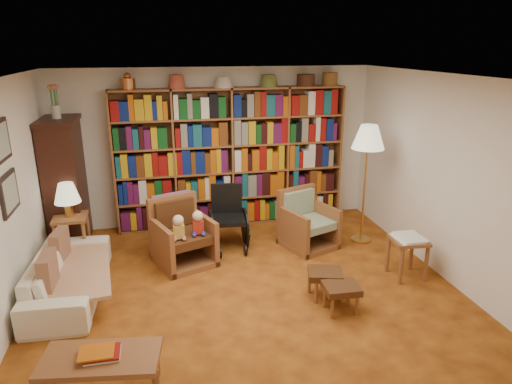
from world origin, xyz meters
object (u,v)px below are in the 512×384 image
object	(u,v)px
floor_lamp	(368,142)
wheelchair	(228,219)
footstool_a	(325,276)
coffee_table	(101,362)
sofa	(69,275)
armchair_leather	(183,235)
side_table_papers	(408,246)
side_table_lamp	(71,227)
footstool_b	(341,290)
armchair_sage	(307,224)

from	to	relation	value
floor_lamp	wheelchair	bearing A→B (deg)	172.93
footstool_a	coffee_table	xyz separation A→B (m)	(-2.37, -1.13, 0.08)
floor_lamp	sofa	bearing A→B (deg)	-169.86
armchair_leather	side_table_papers	world-z (taller)	armchair_leather
side_table_lamp	footstool_b	distance (m)	3.67
wheelchair	floor_lamp	bearing A→B (deg)	-7.07
armchair_leather	coffee_table	distance (m)	2.58
side_table_papers	footstool_a	world-z (taller)	side_table_papers
side_table_lamp	coffee_table	bearing A→B (deg)	-77.08
footstool_a	coffee_table	bearing A→B (deg)	-154.50
armchair_leather	wheelchair	xyz separation A→B (m)	(0.67, 0.33, 0.05)
armchair_leather	footstool_b	size ratio (longest dim) A/B	2.44
sofa	footstool_b	distance (m)	3.14
sofa	armchair_sage	world-z (taller)	armchair_sage
wheelchair	footstool_a	size ratio (longest dim) A/B	1.96
floor_lamp	side_table_lamp	bearing A→B (deg)	176.26
armchair_sage	coffee_table	distance (m)	3.70
wheelchair	coffee_table	xyz separation A→B (m)	(-1.50, -2.77, -0.06)
wheelchair	sofa	bearing A→B (deg)	-154.71
sofa	coffee_table	world-z (taller)	sofa
wheelchair	floor_lamp	distance (m)	2.27
side_table_lamp	coffee_table	world-z (taller)	side_table_lamp
side_table_lamp	floor_lamp	distance (m)	4.26
armchair_sage	footstool_b	distance (m)	1.81
side_table_papers	coffee_table	bearing A→B (deg)	-158.90
wheelchair	side_table_papers	xyz separation A→B (m)	(2.05, -1.40, 0.01)
side_table_papers	footstool_a	xyz separation A→B (m)	(-1.18, -0.24, -0.16)
side_table_lamp	footstool_a	world-z (taller)	side_table_lamp
footstool_a	floor_lamp	bearing A→B (deg)	51.59
armchair_sage	footstool_a	distance (m)	1.49
sofa	footstool_a	bearing A→B (deg)	-100.45
side_table_papers	side_table_lamp	bearing A→B (deg)	161.18
armchair_sage	coffee_table	size ratio (longest dim) A/B	0.90
coffee_table	armchair_sage	bearing A→B (deg)	44.56
armchair_sage	coffee_table	bearing A→B (deg)	-135.44
footstool_b	coffee_table	size ratio (longest dim) A/B	0.39
sofa	side_table_papers	distance (m)	4.12
sofa	side_table_lamp	bearing A→B (deg)	8.49
armchair_sage	footstool_a	bearing A→B (deg)	-100.30
footstool_a	wheelchair	bearing A→B (deg)	117.87
side_table_lamp	armchair_sage	xyz separation A→B (m)	(3.28, -0.20, -0.16)
footstool_a	footstool_b	distance (m)	0.34
armchair_leather	armchair_sage	size ratio (longest dim) A/B	1.05
wheelchair	footstool_a	distance (m)	1.86
wheelchair	side_table_lamp	bearing A→B (deg)	179.37
wheelchair	footstool_a	bearing A→B (deg)	-62.13
side_table_papers	coffee_table	distance (m)	3.80
sofa	footstool_b	world-z (taller)	sofa
armchair_leather	coffee_table	world-z (taller)	armchair_leather
sofa	armchair_leather	distance (m)	1.51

